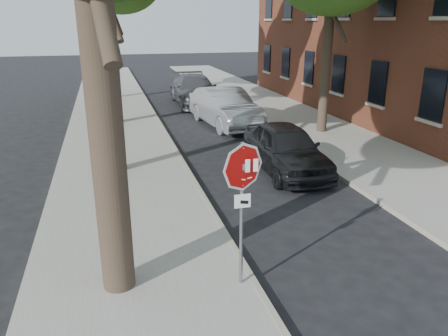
{
  "coord_description": "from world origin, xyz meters",
  "views": [
    {
      "loc": [
        -2.75,
        -6.45,
        4.57
      ],
      "look_at": [
        -0.8,
        0.76,
        2.05
      ],
      "focal_mm": 35.0,
      "sensor_mm": 36.0,
      "label": 1
    }
  ],
  "objects_px": {
    "stop_sign": "(242,188)",
    "car_c": "(195,90)",
    "car_a": "(286,148)",
    "car_b": "(225,108)"
  },
  "relations": [
    {
      "from": "car_a",
      "to": "car_b",
      "type": "distance_m",
      "value": 6.61
    },
    {
      "from": "stop_sign",
      "to": "car_b",
      "type": "xyz_separation_m",
      "value": [
        3.11,
        12.47,
        -1.1
      ]
    },
    {
      "from": "car_a",
      "to": "stop_sign",
      "type": "bearing_deg",
      "value": -118.2
    },
    {
      "from": "car_a",
      "to": "car_b",
      "type": "height_order",
      "value": "car_b"
    },
    {
      "from": "stop_sign",
      "to": "car_c",
      "type": "xyz_separation_m",
      "value": [
        2.86,
        18.19,
        -1.12
      ]
    },
    {
      "from": "car_c",
      "to": "stop_sign",
      "type": "bearing_deg",
      "value": -98.11
    },
    {
      "from": "car_a",
      "to": "car_b",
      "type": "relative_size",
      "value": 0.87
    },
    {
      "from": "car_a",
      "to": "car_c",
      "type": "distance_m",
      "value": 12.33
    },
    {
      "from": "stop_sign",
      "to": "car_c",
      "type": "height_order",
      "value": "stop_sign"
    },
    {
      "from": "car_c",
      "to": "car_a",
      "type": "bearing_deg",
      "value": -87.18
    }
  ]
}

